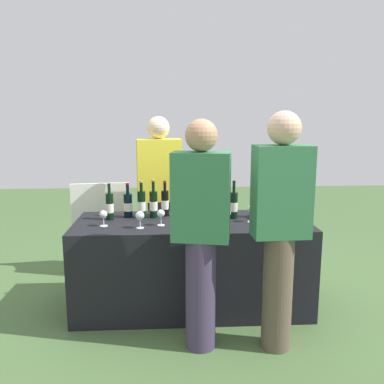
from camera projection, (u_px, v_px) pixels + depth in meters
name	position (u px, v px, depth m)	size (l,w,h in m)	color
ground_plane	(192.00, 305.00, 3.55)	(12.00, 12.00, 0.00)	#476638
tasting_table	(192.00, 264.00, 3.47)	(1.97, 0.77, 0.77)	black
wine_bottle_0	(110.00, 206.00, 3.43)	(0.06, 0.06, 0.31)	black
wine_bottle_1	(128.00, 205.00, 3.52)	(0.07, 0.07, 0.30)	black
wine_bottle_2	(142.00, 204.00, 3.48)	(0.07, 0.07, 0.33)	black
wine_bottle_3	(154.00, 204.00, 3.50)	(0.07, 0.07, 0.34)	black
wine_bottle_4	(165.00, 203.00, 3.57)	(0.07, 0.07, 0.31)	black
wine_bottle_5	(194.00, 205.00, 3.52)	(0.07, 0.07, 0.29)	black
wine_bottle_6	(234.00, 205.00, 3.48)	(0.07, 0.07, 0.33)	black
wine_bottle_7	(255.00, 205.00, 3.51)	(0.07, 0.07, 0.31)	black
wine_glass_0	(103.00, 215.00, 3.23)	(0.06, 0.06, 0.13)	silver
wine_glass_1	(140.00, 216.00, 3.17)	(0.07, 0.07, 0.14)	silver
wine_glass_2	(161.00, 214.00, 3.25)	(0.06, 0.06, 0.13)	silver
wine_glass_3	(226.00, 214.00, 3.22)	(0.07, 0.07, 0.15)	silver
wine_glass_4	(251.00, 210.00, 3.35)	(0.07, 0.07, 0.15)	silver
wine_glass_5	(272.00, 212.00, 3.27)	(0.07, 0.07, 0.14)	silver
ice_bucket	(280.00, 208.00, 3.48)	(0.24, 0.24, 0.18)	silver
server_pouring	(159.00, 193.00, 4.04)	(0.45, 0.29, 1.64)	black
guest_0	(201.00, 228.00, 2.76)	(0.42, 0.29, 1.62)	#3F3351
guest_1	(280.00, 224.00, 2.74)	(0.39, 0.22, 1.67)	brown
menu_board	(102.00, 227.00, 4.33)	(0.61, 0.03, 0.94)	white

